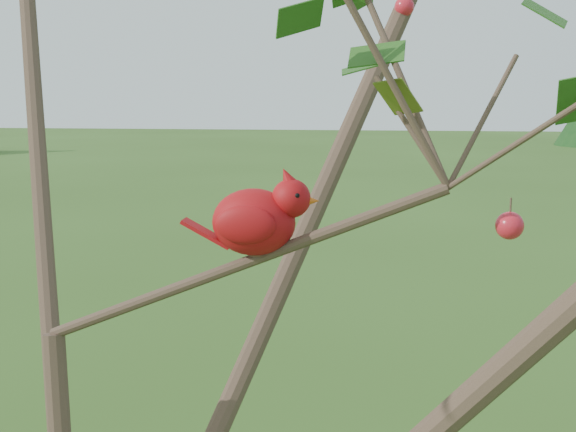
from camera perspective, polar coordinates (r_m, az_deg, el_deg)
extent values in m
sphere|color=red|center=(1.53, 9.18, 16.00)|extent=(0.04, 0.04, 0.04)
sphere|color=red|center=(1.07, 17.11, -0.73)|extent=(0.04, 0.04, 0.04)
ellipsoid|color=#B10F12|center=(1.05, -2.72, -0.48)|extent=(0.12, 0.10, 0.10)
sphere|color=#B10F12|center=(1.03, 0.25, 1.40)|extent=(0.06, 0.06, 0.06)
cone|color=#B10F12|center=(1.03, -0.01, 2.96)|extent=(0.04, 0.03, 0.04)
cone|color=#D85914|center=(1.03, 1.81, 1.21)|extent=(0.02, 0.02, 0.02)
ellipsoid|color=black|center=(1.03, 1.29, 1.17)|extent=(0.02, 0.03, 0.03)
cube|color=#B10F12|center=(1.06, -6.45, -1.38)|extent=(0.07, 0.03, 0.04)
ellipsoid|color=#B10F12|center=(1.08, -2.61, 0.04)|extent=(0.09, 0.03, 0.06)
ellipsoid|color=#B10F12|center=(1.01, -3.36, -0.70)|extent=(0.09, 0.03, 0.06)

